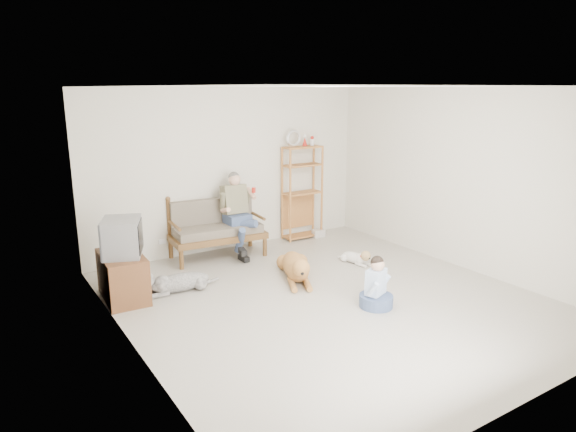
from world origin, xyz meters
TOP-DOWN VIEW (x-y plane):
  - floor at (0.00, 0.00)m, footprint 5.50×5.50m
  - ceiling at (0.00, 0.00)m, footprint 5.50×5.50m
  - wall_back at (0.00, 2.75)m, footprint 5.00×0.00m
  - wall_front at (0.00, -2.75)m, footprint 5.00×0.00m
  - wall_left at (-2.50, 0.00)m, footprint 0.00×5.50m
  - wall_right at (2.50, 0.00)m, footprint 0.00×5.50m
  - loveseat at (-0.45, 2.44)m, footprint 1.56×0.83m
  - man at (-0.13, 2.21)m, footprint 0.52×0.74m
  - etagere at (1.33, 2.55)m, footprint 0.75×0.33m
  - book_stack at (1.62, 2.43)m, footprint 0.23×0.18m
  - tv_stand at (-2.23, 1.48)m, footprint 0.55×0.93m
  - crt_tv at (-2.19, 1.46)m, footprint 0.64×0.70m
  - wall_outlet at (-1.25, 2.73)m, footprint 0.12×0.02m
  - golden_retriever at (0.08, 0.86)m, footprint 0.74×1.35m
  - shaggy_dog at (-1.61, 1.33)m, footprint 1.21×0.31m
  - terrier at (1.24, 0.88)m, footprint 0.27×0.66m
  - child at (0.38, -0.50)m, footprint 0.42×0.42m

SIDE VIEW (x-z plane):
  - floor at x=0.00m, z-range 0.00..0.00m
  - book_stack at x=1.62m, z-range 0.00..0.14m
  - terrier at x=1.24m, z-range -0.02..0.23m
  - shaggy_dog at x=-1.61m, z-range -0.03..0.32m
  - golden_retriever at x=0.08m, z-range -0.04..0.39m
  - child at x=0.38m, z-range -0.09..0.58m
  - wall_outlet at x=-1.25m, z-range 0.26..0.34m
  - tv_stand at x=-2.23m, z-range 0.00..0.60m
  - loveseat at x=-0.45m, z-range 0.01..0.96m
  - man at x=-0.13m, z-range 0.03..1.23m
  - crt_tv at x=-2.19m, z-range 0.60..1.08m
  - etagere at x=1.33m, z-range -0.12..1.86m
  - wall_left at x=-2.50m, z-range -1.40..4.10m
  - wall_right at x=2.50m, z-range -1.40..4.10m
  - wall_back at x=0.00m, z-range -1.15..3.85m
  - wall_front at x=0.00m, z-range -1.15..3.85m
  - ceiling at x=0.00m, z-range 2.70..2.70m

